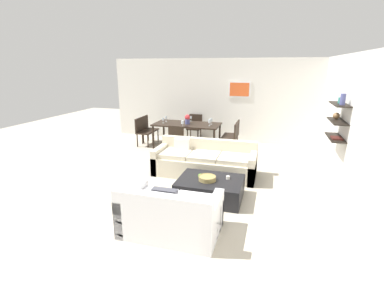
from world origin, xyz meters
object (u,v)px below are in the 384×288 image
at_px(dining_chair_left_far, 148,127).
at_px(sofa_beige, 205,162).
at_px(candle_jar, 228,178).
at_px(apple_on_coffee_table, 200,176).
at_px(centerpiece_vase, 187,119).
at_px(dining_chair_foot, 177,138).
at_px(wine_glass_left_near, 163,119).
at_px(dining_chair_head, 195,126).
at_px(dining_chair_left_near, 142,130).
at_px(wine_glass_right_far, 211,120).
at_px(loveseat_white, 170,215).
at_px(decorative_bowl, 207,178).
at_px(dining_table, 187,126).
at_px(dining_chair_right_near, 232,136).
at_px(coffee_table, 210,189).
at_px(wine_glass_right_near, 209,121).
at_px(wine_glass_foot, 183,122).
at_px(wine_glass_left_far, 166,118).
at_px(dining_chair_right_far, 234,133).
at_px(wine_glass_head, 191,118).

bearing_deg(dining_chair_left_far, sofa_beige, -42.50).
bearing_deg(sofa_beige, candle_jar, -55.94).
relative_size(apple_on_coffee_table, centerpiece_vase, 0.30).
relative_size(dining_chair_foot, wine_glass_left_near, 5.42).
distance_m(dining_chair_foot, dining_chair_head, 1.79).
bearing_deg(sofa_beige, dining_chair_left_near, 143.51).
xyz_separation_m(dining_chair_left_far, wine_glass_right_far, (2.14, -0.10, 0.37)).
relative_size(loveseat_white, centerpiece_vase, 5.00).
bearing_deg(wine_glass_right_far, decorative_bowl, -78.47).
relative_size(dining_table, dining_chair_right_near, 2.29).
relative_size(candle_jar, dining_chair_right_near, 0.08).
distance_m(coffee_table, candle_jar, 0.40).
distance_m(dining_chair_foot, wine_glass_right_near, 1.13).
bearing_deg(wine_glass_foot, wine_glass_left_far, 143.06).
height_order(sofa_beige, dining_chair_left_near, dining_chair_left_near).
xyz_separation_m(coffee_table, dining_table, (-1.47, 3.22, 0.50)).
relative_size(candle_jar, centerpiece_vase, 0.25).
bearing_deg(dining_chair_right_far, wine_glass_left_near, -170.98).
relative_size(sofa_beige, wine_glass_left_far, 13.40).
bearing_deg(coffee_table, wine_glass_left_near, 125.33).
bearing_deg(dining_chair_head, apple_on_coffee_table, -72.82).
bearing_deg(apple_on_coffee_table, dining_chair_right_near, 87.16).
xyz_separation_m(dining_chair_foot, wine_glass_right_far, (0.73, 1.02, 0.37)).
relative_size(loveseat_white, decorative_bowl, 4.37).
relative_size(apple_on_coffee_table, wine_glass_foot, 0.49).
height_order(candle_jar, wine_glass_right_near, wine_glass_right_near).
relative_size(apple_on_coffee_table, dining_chair_left_far, 0.10).
relative_size(coffee_table, apple_on_coffee_table, 14.12).
distance_m(coffee_table, dining_chair_foot, 2.77).
distance_m(dining_chair_head, dining_chair_right_far, 1.57).
bearing_deg(dining_chair_foot, candle_jar, -51.18).
height_order(coffee_table, centerpiece_vase, centerpiece_vase).
bearing_deg(dining_table, dining_chair_left_far, 171.17).
xyz_separation_m(dining_table, wine_glass_right_near, (0.73, -0.12, 0.20)).
distance_m(dining_table, dining_chair_left_far, 1.44).
relative_size(dining_chair_head, wine_glass_right_near, 4.56).
bearing_deg(dining_chair_head, dining_chair_left_near, -141.74).
bearing_deg(dining_chair_foot, decorative_bowl, -59.17).
bearing_deg(dining_table, dining_chair_right_near, -8.83).
height_order(dining_chair_left_far, wine_glass_head, wine_glass_head).
bearing_deg(decorative_bowl, dining_chair_left_near, 132.83).
bearing_deg(wine_glass_foot, wine_glass_left_near, 157.17).
xyz_separation_m(wine_glass_foot, wine_glass_left_far, (-0.73, 0.55, 0.00)).
height_order(apple_on_coffee_table, wine_glass_head, wine_glass_head).
bearing_deg(sofa_beige, coffee_table, -71.16).
xyz_separation_m(candle_jar, wine_glass_foot, (-1.78, 2.68, 0.46)).
bearing_deg(centerpiece_vase, wine_glass_left_far, 167.31).
bearing_deg(loveseat_white, centerpiece_vase, 104.06).
height_order(candle_jar, apple_on_coffee_table, apple_on_coffee_table).
distance_m(dining_chair_left_near, wine_glass_head, 1.59).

